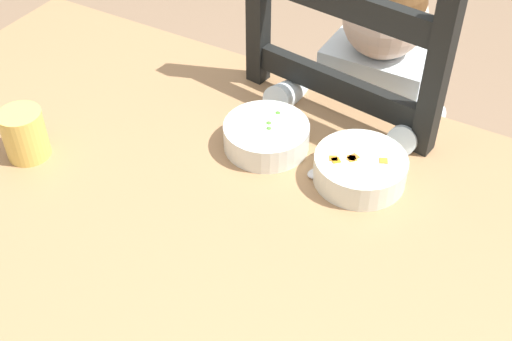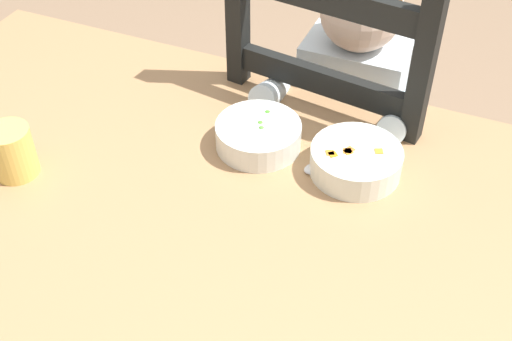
% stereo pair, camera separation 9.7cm
% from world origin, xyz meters
% --- Properties ---
extents(dining_table, '(1.49, 0.84, 0.70)m').
position_xyz_m(dining_table, '(0.00, 0.00, 0.61)').
color(dining_table, '#A47A51').
rests_on(dining_table, ground).
extents(dining_chair, '(0.47, 0.47, 1.02)m').
position_xyz_m(dining_chair, '(0.08, 0.46, 0.47)').
color(dining_chair, black).
rests_on(dining_chair, ground).
extents(child_figure, '(0.32, 0.31, 0.96)m').
position_xyz_m(child_figure, '(0.09, 0.46, 0.63)').
color(child_figure, silver).
rests_on(child_figure, ground).
extents(bowl_of_peas, '(0.16, 0.16, 0.05)m').
position_xyz_m(bowl_of_peas, '(-0.00, 0.17, 0.73)').
color(bowl_of_peas, white).
rests_on(bowl_of_peas, dining_table).
extents(bowl_of_carrots, '(0.16, 0.16, 0.05)m').
position_xyz_m(bowl_of_carrots, '(0.19, 0.17, 0.73)').
color(bowl_of_carrots, white).
rests_on(bowl_of_carrots, dining_table).
extents(spoon, '(0.11, 0.11, 0.01)m').
position_xyz_m(spoon, '(0.13, 0.16, 0.71)').
color(spoon, silver).
rests_on(spoon, dining_table).
extents(drinking_cup, '(0.08, 0.08, 0.09)m').
position_xyz_m(drinking_cup, '(-0.37, -0.07, 0.75)').
color(drinking_cup, '#EEC55B').
rests_on(drinking_cup, dining_table).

